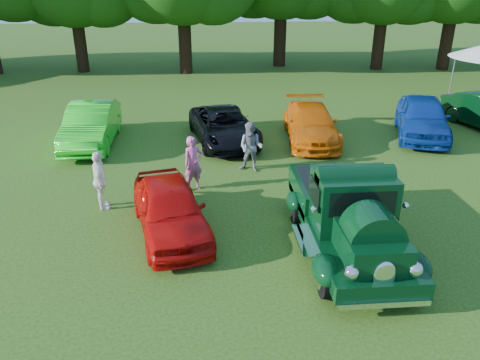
{
  "coord_description": "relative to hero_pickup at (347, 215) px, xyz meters",
  "views": [
    {
      "loc": [
        -1.95,
        -9.31,
        6.16
      ],
      "look_at": [
        -1.03,
        2.14,
        1.1
      ],
      "focal_mm": 35.0,
      "sensor_mm": 36.0,
      "label": 1
    }
  ],
  "objects": [
    {
      "name": "spectator_grey",
      "position": [
        -1.78,
        5.11,
        -0.05
      ],
      "size": [
        1.01,
        0.92,
        1.71
      ],
      "primitive_type": "imported",
      "rotation": [
        0.0,
        0.0,
        -0.4
      ],
      "color": "gray",
      "rests_on": "ground"
    },
    {
      "name": "back_car_lime",
      "position": [
        -7.72,
        8.35,
        -0.11
      ],
      "size": [
        1.75,
        4.8,
        1.57
      ],
      "primitive_type": "imported",
      "rotation": [
        0.0,
        0.0,
        0.02
      ],
      "color": "#1EDB1D",
      "rests_on": "ground"
    },
    {
      "name": "hero_pickup",
      "position": [
        0.0,
        0.0,
        0.0
      ],
      "size": [
        2.48,
        5.32,
        2.08
      ],
      "color": "black",
      "rests_on": "ground"
    },
    {
      "name": "ground",
      "position": [
        -1.39,
        -0.3,
        -0.9
      ],
      "size": [
        120.0,
        120.0,
        0.0
      ],
      "primitive_type": "plane",
      "color": "#234510",
      "rests_on": "ground"
    },
    {
      "name": "back_car_blue",
      "position": [
        5.59,
        8.26,
        -0.09
      ],
      "size": [
        3.34,
        5.15,
        1.63
      ],
      "primitive_type": "imported",
      "rotation": [
        0.0,
        0.0,
        -0.32
      ],
      "color": "navy",
      "rests_on": "ground"
    },
    {
      "name": "back_car_black",
      "position": [
        -2.55,
        8.17,
        -0.24
      ],
      "size": [
        2.99,
        5.08,
        1.33
      ],
      "primitive_type": "imported",
      "rotation": [
        0.0,
        0.0,
        0.17
      ],
      "color": "black",
      "rests_on": "ground"
    },
    {
      "name": "spectator_pink",
      "position": [
        -3.7,
        3.76,
        -0.04
      ],
      "size": [
        0.75,
        0.66,
        1.71
      ],
      "primitive_type": "imported",
      "rotation": [
        0.0,
        0.0,
        0.51
      ],
      "color": "#D0558A",
      "rests_on": "ground"
    },
    {
      "name": "back_car_orange",
      "position": [
        0.94,
        8.14,
        -0.21
      ],
      "size": [
        2.33,
        4.9,
        1.38
      ],
      "primitive_type": "imported",
      "rotation": [
        0.0,
        0.0,
        -0.08
      ],
      "color": "#DB6007",
      "rests_on": "ground"
    },
    {
      "name": "red_convertible",
      "position": [
        -4.27,
        1.12,
        -0.21
      ],
      "size": [
        2.51,
        4.33,
        1.38
      ],
      "primitive_type": "imported",
      "rotation": [
        0.0,
        0.0,
        0.23
      ],
      "color": "#BF0A08",
      "rests_on": "ground"
    },
    {
      "name": "spectator_white",
      "position": [
        -6.3,
        2.67,
        -0.04
      ],
      "size": [
        0.65,
        1.08,
        1.71
      ],
      "primitive_type": "imported",
      "rotation": [
        0.0,
        0.0,
        1.81
      ],
      "color": "white",
      "rests_on": "ground"
    }
  ]
}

